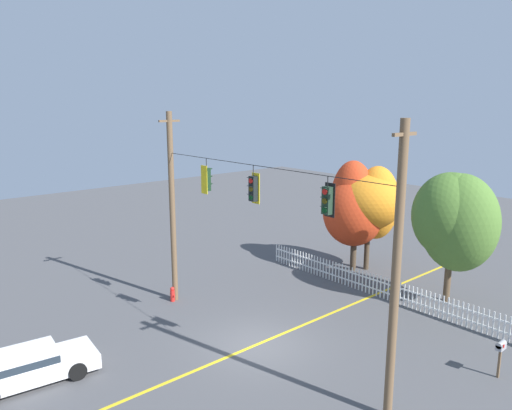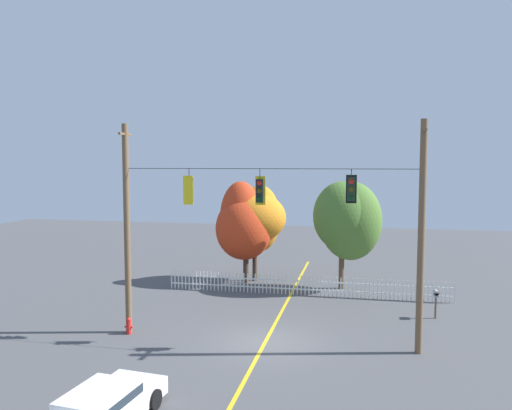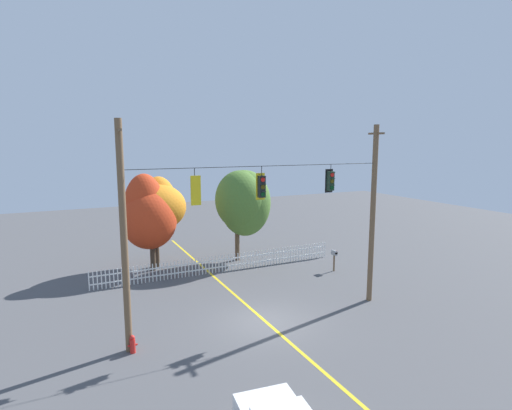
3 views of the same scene
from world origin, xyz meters
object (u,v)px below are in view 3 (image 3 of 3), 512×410
object	(u,v)px
autumn_maple_mid	(157,208)
traffic_signal_southbound_primary	(262,187)
roadside_mailbox	(334,254)
fire_hydrant	(133,344)
traffic_signal_westbound_side	(330,181)
autumn_oak_far_east	(243,201)
autumn_maple_near_fence	(148,215)
traffic_signal_eastbound_side	(195,190)

from	to	relation	value
autumn_maple_mid	traffic_signal_southbound_primary	bearing A→B (deg)	-77.59
autumn_maple_mid	roadside_mailbox	size ratio (longest dim) A/B	4.37
fire_hydrant	roadside_mailbox	distance (m)	14.69
traffic_signal_westbound_side	traffic_signal_southbound_primary	bearing A→B (deg)	179.99
autumn_oak_far_east	autumn_maple_near_fence	bearing A→B (deg)	173.70
traffic_signal_southbound_primary	traffic_signal_westbound_side	xyz separation A→B (m)	(3.75, -0.00, 0.10)
traffic_signal_eastbound_side	autumn_oak_far_east	xyz separation A→B (m)	(6.42, 9.67, -2.08)
traffic_signal_eastbound_side	roadside_mailbox	distance (m)	13.10
traffic_signal_westbound_side	roadside_mailbox	bearing A→B (deg)	50.51
traffic_signal_westbound_side	traffic_signal_eastbound_side	bearing A→B (deg)	-179.84
autumn_maple_near_fence	roadside_mailbox	distance (m)	12.52
traffic_signal_eastbound_side	autumn_oak_far_east	bearing A→B (deg)	56.42
traffic_signal_westbound_side	autumn_maple_mid	distance (m)	12.88
traffic_signal_southbound_primary	autumn_maple_mid	world-z (taller)	traffic_signal_southbound_primary
traffic_signal_westbound_side	autumn_oak_far_east	bearing A→B (deg)	92.52
traffic_signal_southbound_primary	autumn_maple_near_fence	world-z (taller)	traffic_signal_southbound_primary
traffic_signal_southbound_primary	roadside_mailbox	distance (m)	10.66
traffic_signal_westbound_side	autumn_maple_mid	world-z (taller)	traffic_signal_westbound_side
roadside_mailbox	fire_hydrant	bearing A→B (deg)	-159.37
traffic_signal_southbound_primary	roadside_mailbox	xyz separation A→B (m)	(7.81, 4.93, -5.32)
traffic_signal_southbound_primary	traffic_signal_eastbound_side	bearing A→B (deg)	-179.64
autumn_oak_far_east	roadside_mailbox	world-z (taller)	autumn_oak_far_east
autumn_maple_near_fence	roadside_mailbox	size ratio (longest dim) A/B	4.57
traffic_signal_eastbound_side	autumn_maple_mid	bearing A→B (deg)	86.52
traffic_signal_eastbound_side	fire_hydrant	world-z (taller)	traffic_signal_eastbound_side
autumn_oak_far_east	fire_hydrant	distance (m)	14.12
traffic_signal_eastbound_side	autumn_maple_mid	xyz separation A→B (m)	(0.67, 11.05, -2.38)
traffic_signal_eastbound_side	traffic_signal_southbound_primary	size ratio (longest dim) A/B	1.01
traffic_signal_westbound_side	autumn_maple_near_fence	xyz separation A→B (m)	(-6.92, 10.37, -2.85)
traffic_signal_southbound_primary	traffic_signal_westbound_side	distance (m)	3.75
traffic_signal_southbound_primary	fire_hydrant	xyz separation A→B (m)	(-5.92, -0.24, -6.10)
roadside_mailbox	traffic_signal_eastbound_side	bearing A→B (deg)	-155.61
traffic_signal_eastbound_side	fire_hydrant	bearing A→B (deg)	-175.50
autumn_maple_mid	roadside_mailbox	world-z (taller)	autumn_maple_mid
traffic_signal_southbound_primary	autumn_oak_far_east	bearing A→B (deg)	71.00
traffic_signal_eastbound_side	autumn_oak_far_east	distance (m)	11.80
traffic_signal_southbound_primary	fire_hydrant	world-z (taller)	traffic_signal_southbound_primary
autumn_maple_near_fence	autumn_maple_mid	size ratio (longest dim) A/B	1.05
autumn_oak_far_east	roadside_mailbox	size ratio (longest dim) A/B	4.64
fire_hydrant	traffic_signal_eastbound_side	bearing A→B (deg)	4.50
autumn_maple_near_fence	autumn_maple_mid	bearing A→B (deg)	41.44
autumn_oak_far_east	traffic_signal_southbound_primary	bearing A→B (deg)	-109.00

